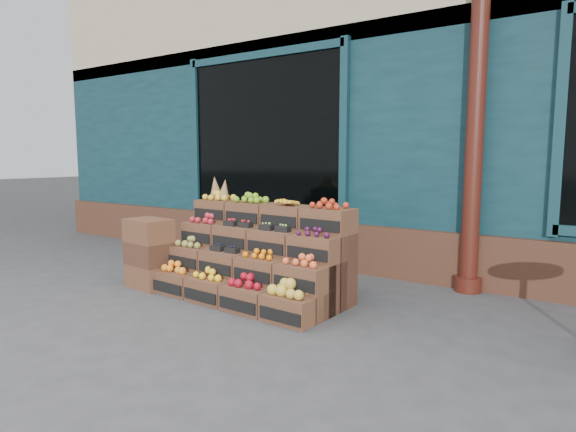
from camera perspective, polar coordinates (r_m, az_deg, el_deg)
The scene contains 5 objects.
ground at distance 4.21m, azimuth -3.15°, elevation -12.74°, with size 60.00×60.00×0.00m, color #3D3D3F.
shop_facade at distance 8.66m, azimuth 18.20°, elevation 13.15°, with size 12.00×6.24×4.80m.
crate_display at distance 4.92m, azimuth -3.83°, elevation -5.31°, with size 1.98×1.04×1.21m.
spare_crates at distance 5.49m, azimuth -16.10°, elevation -4.25°, with size 0.54×0.41×0.75m.
shopkeeper at distance 7.12m, azimuth 1.74°, elevation 3.03°, with size 0.68×0.44×1.85m, color #154C20.
Camera 1 is at (2.40, -3.15, 1.42)m, focal length 30.00 mm.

